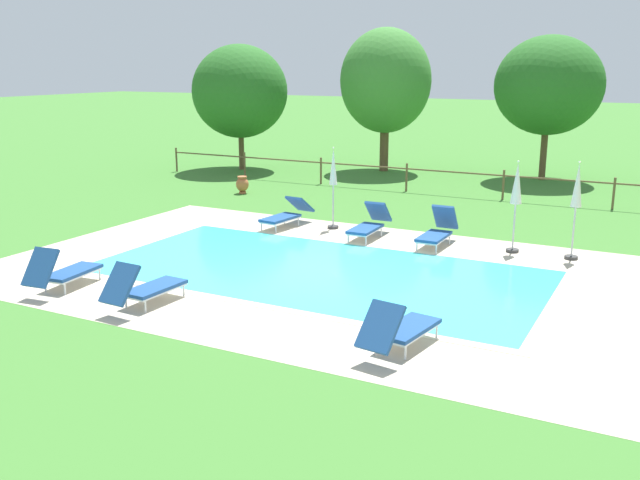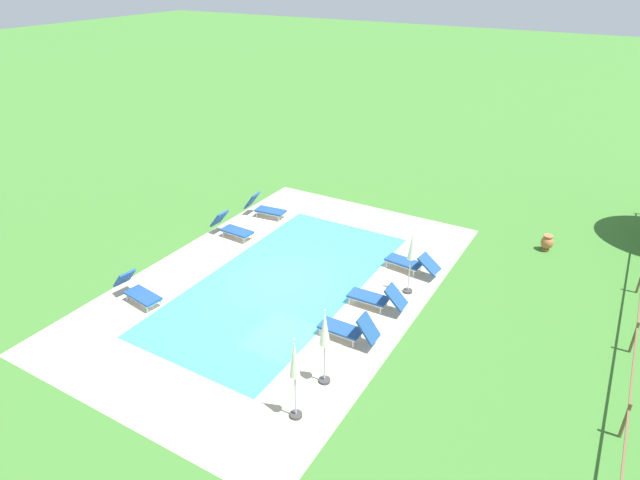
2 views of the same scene
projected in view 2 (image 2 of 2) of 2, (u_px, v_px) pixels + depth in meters
name	position (u px, v px, depth m)	size (l,w,h in m)	color
ground_plane	(283.00, 282.00, 18.91)	(160.00, 160.00, 0.00)	#3D752D
pool_deck_paving	(283.00, 282.00, 18.91)	(14.77, 9.61, 0.01)	beige
swimming_pool_water	(283.00, 282.00, 18.91)	(10.24, 5.07, 0.01)	#42CCD6
pool_coping_rim	(283.00, 282.00, 18.91)	(10.72, 5.55, 0.01)	beige
sun_lounger_north_near_steps	(376.00, 297.00, 17.36)	(0.64, 1.93, 0.93)	navy
sun_lounger_north_mid	(137.00, 291.00, 17.70)	(0.87, 1.95, 0.96)	navy
sun_lounger_north_far	(348.00, 329.00, 15.87)	(0.60, 1.83, 1.01)	navy
sun_lounger_north_end	(265.00, 208.00, 23.52)	(0.78, 1.88, 1.01)	navy
sun_lounger_south_near_corner	(411.00, 263.00, 19.37)	(0.81, 2.06, 0.83)	navy
sun_lounger_south_mid	(232.00, 228.00, 21.82)	(0.69, 1.89, 0.99)	navy
patio_umbrella_closed_row_west	(325.00, 333.00, 13.73)	(0.32, 0.32, 2.33)	#383838
patio_umbrella_closed_row_mid_west	(295.00, 365.00, 12.63)	(0.32, 0.32, 2.41)	#383838
patio_umbrella_closed_row_centre	(411.00, 252.00, 17.63)	(0.32, 0.32, 2.36)	#383838
terracotta_urn_near_fence	(547.00, 242.00, 20.80)	(0.47, 0.47, 0.64)	#B7663D
perimeter_fence	(632.00, 369.00, 13.86)	(25.24, 0.08, 1.05)	brown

